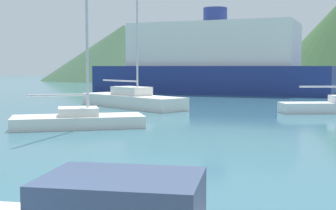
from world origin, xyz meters
TOP-DOWN VIEW (x-y plane):
  - sailboat_middle at (-3.56, 26.27)m, footprint 7.92×7.12m
  - sailboat_outer at (-3.55, 16.17)m, footprint 5.93×3.97m
  - ferry_distant at (0.83, 44.57)m, footprint 24.51×14.61m
  - hill_west at (-18.52, 84.27)m, footprint 31.13×31.13m

SIDE VIEW (x-z plane):
  - sailboat_outer at x=-3.55m, z-range -5.24..6.13m
  - sailboat_middle at x=-3.56m, z-range -3.78..4.78m
  - ferry_distant at x=0.83m, z-range -1.20..7.27m
  - hill_west at x=-18.52m, z-range 0.00..10.44m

